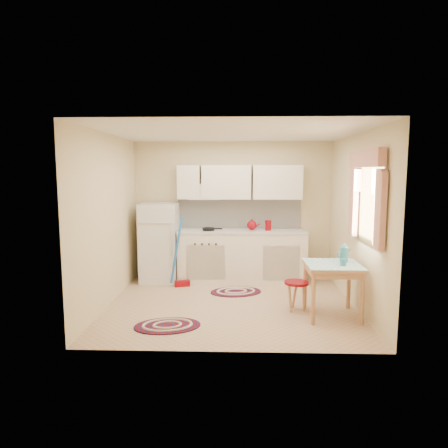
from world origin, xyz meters
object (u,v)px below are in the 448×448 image
(fridge, at_px, (160,243))
(base_cabinets, at_px, (242,257))
(table, at_px, (332,290))
(stool, at_px, (296,296))

(fridge, relative_size, base_cabinets, 0.62)
(fridge, distance_m, table, 3.19)
(fridge, distance_m, stool, 2.72)
(base_cabinets, bearing_deg, stool, -64.17)
(table, xyz_separation_m, stool, (-0.45, 0.21, -0.15))
(table, relative_size, stool, 1.71)
(base_cabinets, relative_size, stool, 5.36)
(table, bearing_deg, fridge, 147.34)
(fridge, bearing_deg, base_cabinets, 1.95)
(base_cabinets, relative_size, table, 3.12)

